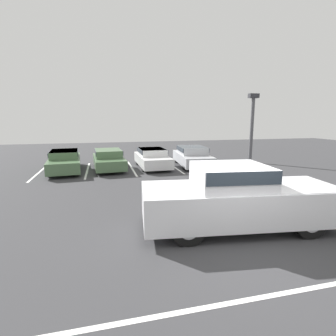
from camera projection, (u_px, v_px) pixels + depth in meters
ground_plane at (240, 245)px, 6.60m from camera, size 60.00×60.00×0.00m
stall_stripe_a at (39, 172)px, 15.42m from camera, size 0.12×5.23×0.01m
stall_stripe_b at (87, 170)px, 16.07m from camera, size 0.12×5.23×0.01m
stall_stripe_c at (132, 168)px, 16.72m from camera, size 0.12×5.23×0.01m
stall_stripe_d at (173, 166)px, 17.37m from camera, size 0.12×5.23×0.01m
stall_stripe_e at (211, 165)px, 18.02m from camera, size 0.12×5.23×0.01m
aisle_stripe_foreground at (313, 288)px, 4.91m from camera, size 9.76×0.12×0.01m
pickup_truck at (239, 197)px, 7.46m from camera, size 5.69×2.69×1.86m
parked_sedan_a at (65, 160)px, 15.74m from camera, size 2.11×4.79×1.24m
parked_sedan_b at (109, 159)px, 16.36m from camera, size 1.99×4.32×1.22m
parked_sedan_c at (152, 157)px, 16.96m from camera, size 1.82×4.27×1.21m
parked_sedan_d at (192, 156)px, 17.52m from camera, size 2.25×4.70×1.27m
light_post at (252, 123)px, 18.43m from camera, size 0.70×0.36×4.81m
wheel_stop_curb at (153, 159)px, 20.08m from camera, size 1.95×0.20×0.14m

